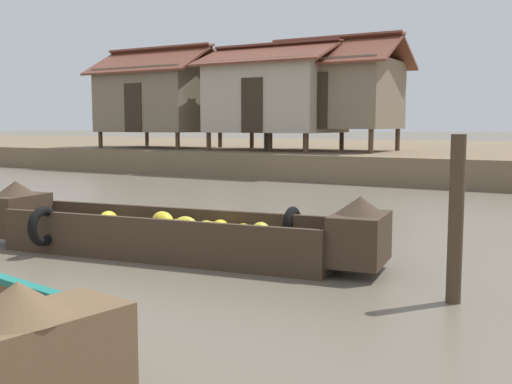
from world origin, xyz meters
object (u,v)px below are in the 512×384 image
Objects in this scene: banana_boat at (168,232)px; stilt_house_mid_left at (276,96)px; stilt_house_mid_right at (335,93)px; vendor_person at (268,124)px; mooring_post at (456,220)px; stilt_house_left at (160,99)px.

banana_boat is 1.16× the size of stilt_house_mid_left.
banana_boat is 14.13m from stilt_house_mid_right.
stilt_house_mid_right is 2.82× the size of vendor_person.
stilt_house_mid_left is at bearing 95.71° from vendor_person.
mooring_post is at bearing -55.86° from stilt_house_mid_left.
stilt_house_mid_right is 2.53m from vendor_person.
banana_boat is 3.70m from mooring_post.
stilt_house_mid_right is 2.93× the size of mooring_post.
vendor_person reaches higher than mooring_post.
mooring_post is at bearing -54.56° from vendor_person.
stilt_house_mid_left is at bearing 0.67° from stilt_house_left.
mooring_post is (9.05, -13.34, -1.91)m from stilt_house_mid_left.
mooring_post is (14.19, -13.28, -1.91)m from stilt_house_left.
vendor_person is at bearing -148.36° from stilt_house_mid_right.
stilt_house_mid_right is at bearing 116.91° from mooring_post.
stilt_house_mid_right reaches higher than vendor_person.
stilt_house_mid_left reaches higher than banana_boat.
banana_boat is 3.54× the size of mooring_post.
stilt_house_mid_right is at bearing 13.20° from stilt_house_mid_left.
vendor_person reaches higher than banana_boat.
stilt_house_mid_right is at bearing 31.64° from vendor_person.
banana_boat is 14.30m from stilt_house_mid_left.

